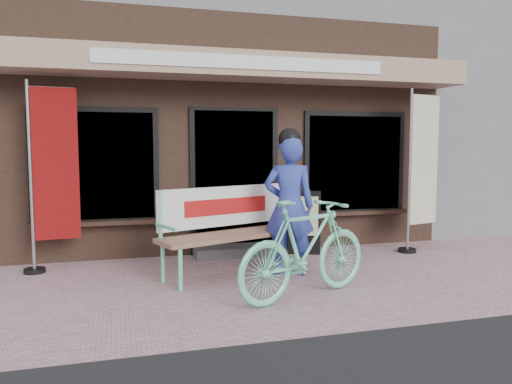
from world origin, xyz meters
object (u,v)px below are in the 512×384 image
object	(u,v)px
bench	(232,223)
nobori_cream	(421,169)
menu_stand	(304,222)
bicycle	(305,249)
person	(289,203)
nobori_red	(52,174)

from	to	relation	value
bench	nobori_cream	size ratio (longest dim) A/B	0.85
menu_stand	nobori_cream	bearing A→B (deg)	13.23
nobori_cream	menu_stand	distance (m)	2.00
bicycle	nobori_cream	distance (m)	3.23
person	menu_stand	bearing A→B (deg)	76.25
bench	bicycle	xyz separation A→B (m)	(0.52, -1.24, -0.11)
person	bicycle	bearing A→B (deg)	-82.37
bicycle	nobori_red	bearing A→B (deg)	32.87
person	bicycle	xyz separation A→B (m)	(-0.16, -0.99, -0.37)
bench	nobori_red	size ratio (longest dim) A/B	0.85
bicycle	menu_stand	size ratio (longest dim) A/B	1.87
nobori_red	nobori_cream	bearing A→B (deg)	-9.09
person	nobori_red	bearing A→B (deg)	178.41
bicycle	nobori_cream	bearing A→B (deg)	-77.14
bench	person	size ratio (longest dim) A/B	1.13
nobori_cream	menu_stand	xyz separation A→B (m)	(-1.82, 0.25, -0.79)
nobori_cream	bicycle	bearing A→B (deg)	-159.08
bench	menu_stand	xyz separation A→B (m)	(1.30, 0.78, -0.16)
menu_stand	person	bearing A→B (deg)	-99.67
nobori_red	menu_stand	distance (m)	3.59
nobori_red	nobori_cream	size ratio (longest dim) A/B	0.99
nobori_red	menu_stand	size ratio (longest dim) A/B	2.56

